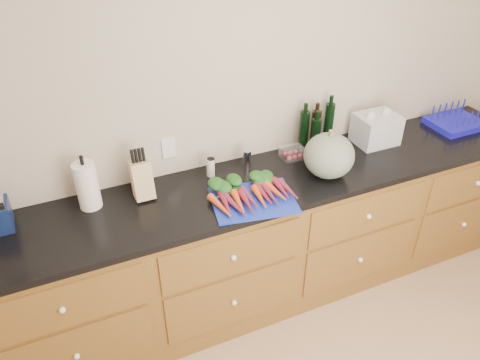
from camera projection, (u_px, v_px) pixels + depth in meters
name	position (u px, v px, depth m)	size (l,w,h in m)	color
wall_back	(259.00, 101.00, 2.87)	(4.10, 0.05, 2.60)	#C0B29F
cabinets	(278.00, 238.00, 3.10)	(3.60, 0.64, 0.90)	brown
countertop	(281.00, 179.00, 2.84)	(3.64, 0.62, 0.04)	black
cutting_board	(253.00, 200.00, 2.61)	(0.46, 0.35, 0.01)	#192EAE
carrots	(250.00, 192.00, 2.63)	(0.44, 0.32, 0.06)	#EE531C
squash	(329.00, 156.00, 2.77)	(0.30, 0.30, 0.27)	#5B6958
paper_towel	(87.00, 186.00, 2.51)	(0.12, 0.12, 0.27)	white
knife_block	(142.00, 180.00, 2.60)	(0.11, 0.11, 0.22)	tan
grinder_salt	(211.00, 167.00, 2.80)	(0.05, 0.05, 0.12)	silver
grinder_pepper	(211.00, 167.00, 2.80)	(0.05, 0.05, 0.12)	black
canister_chrome	(247.00, 159.00, 2.88)	(0.05, 0.05, 0.12)	silver
tomato_box	(293.00, 153.00, 3.00)	(0.14, 0.11, 0.07)	white
bottles	(316.00, 130.00, 3.03)	(0.25, 0.13, 0.30)	black
grocery_bag	(376.00, 129.00, 3.12)	(0.27, 0.22, 0.20)	silver
dish_rack	(456.00, 121.00, 3.36)	(0.36, 0.29, 0.15)	#1614B5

